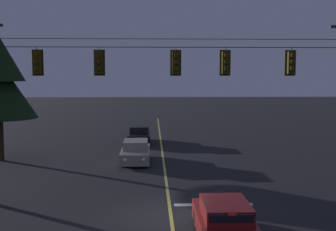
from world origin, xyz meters
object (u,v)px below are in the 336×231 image
object	(u,v)px
traffic_light_leftmost	(37,62)
traffic_light_rightmost	(291,63)
car_oncoming_lead	(136,152)
car_oncoming_trailing	(139,135)
traffic_light_left_inner	(99,62)
traffic_light_centre	(176,63)
car_waiting_near_lane	(225,223)
traffic_light_right_inner	(226,63)

from	to	relation	value
traffic_light_leftmost	traffic_light_rightmost	world-z (taller)	same
car_oncoming_lead	car_oncoming_trailing	xyz separation A→B (m)	(0.02, 7.68, 0.00)
traffic_light_left_inner	traffic_light_centre	size ratio (longest dim) A/B	1.00
car_waiting_near_lane	car_oncoming_lead	bearing A→B (deg)	104.89
traffic_light_left_inner	car_waiting_near_lane	size ratio (longest dim) A/B	0.28
traffic_light_right_inner	car_oncoming_lead	distance (m)	10.96
car_oncoming_lead	traffic_light_left_inner	bearing A→B (deg)	-98.02
traffic_light_centre	traffic_light_rightmost	size ratio (longest dim) A/B	1.00
traffic_light_leftmost	car_oncoming_lead	world-z (taller)	traffic_light_leftmost
traffic_light_centre	car_oncoming_lead	bearing A→B (deg)	103.85
car_oncoming_lead	traffic_light_centre	bearing A→B (deg)	-76.15
traffic_light_right_inner	car_waiting_near_lane	xyz separation A→B (m)	(-0.77, -4.61, -5.46)
traffic_light_left_inner	traffic_light_right_inner	xyz separation A→B (m)	(5.45, 0.00, 0.00)
traffic_light_centre	traffic_light_right_inner	distance (m)	2.16
traffic_light_centre	traffic_light_rightmost	world-z (taller)	same
traffic_light_centre	car_oncoming_trailing	bearing A→B (deg)	97.31
traffic_light_right_inner	car_oncoming_lead	bearing A→B (deg)	116.57
traffic_light_left_inner	traffic_light_rightmost	distance (m)	8.33
traffic_light_rightmost	traffic_light_centre	bearing A→B (deg)	180.00
traffic_light_left_inner	car_oncoming_trailing	world-z (taller)	traffic_light_left_inner
traffic_light_rightmost	car_waiting_near_lane	bearing A→B (deg)	-128.33
car_waiting_near_lane	car_oncoming_trailing	xyz separation A→B (m)	(-3.47, 20.79, -0.00)
traffic_light_leftmost	car_oncoming_trailing	xyz separation A→B (m)	(3.85, 16.19, -5.46)
traffic_light_rightmost	car_waiting_near_lane	world-z (taller)	traffic_light_rightmost
traffic_light_rightmost	car_oncoming_trailing	world-z (taller)	traffic_light_rightmost
traffic_light_leftmost	car_oncoming_lead	bearing A→B (deg)	65.76
traffic_light_left_inner	car_oncoming_trailing	distance (m)	17.12
traffic_light_leftmost	traffic_light_rightmost	bearing A→B (deg)	0.00
car_waiting_near_lane	traffic_light_left_inner	bearing A→B (deg)	135.48
traffic_light_leftmost	car_oncoming_trailing	distance (m)	17.51
traffic_light_centre	car_waiting_near_lane	world-z (taller)	traffic_light_centre
traffic_light_rightmost	car_oncoming_lead	world-z (taller)	traffic_light_rightmost
traffic_light_right_inner	car_oncoming_trailing	xyz separation A→B (m)	(-4.23, 16.19, -5.46)
traffic_light_left_inner	traffic_light_centre	world-z (taller)	same
traffic_light_leftmost	traffic_light_left_inner	world-z (taller)	same
traffic_light_centre	car_oncoming_lead	size ratio (longest dim) A/B	0.28
traffic_light_left_inner	car_waiting_near_lane	xyz separation A→B (m)	(4.69, -4.61, -5.46)
car_waiting_near_lane	traffic_light_leftmost	bearing A→B (deg)	147.80
traffic_light_centre	car_oncoming_lead	world-z (taller)	traffic_light_centre
traffic_light_left_inner	car_waiting_near_lane	world-z (taller)	traffic_light_left_inner
traffic_light_left_inner	traffic_light_centre	xyz separation A→B (m)	(3.29, 0.00, 0.00)
traffic_light_leftmost	car_oncoming_trailing	bearing A→B (deg)	76.63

